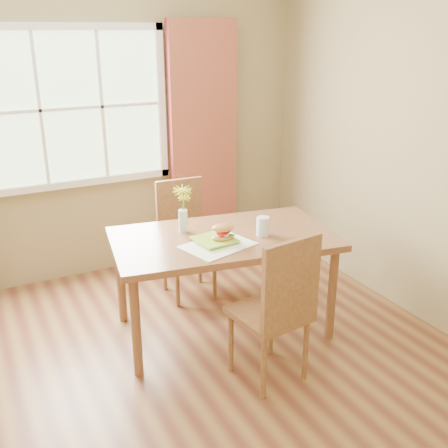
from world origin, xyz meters
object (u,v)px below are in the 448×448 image
Objects in this scene: dining_table at (223,246)px; croissant_sandwich at (223,232)px; chair_near at (278,305)px; chair_far at (185,233)px; flower_vase at (183,205)px; water_glass at (263,227)px.

dining_table is 0.20m from croissant_sandwich.
dining_table is at bearing 83.58° from chair_near.
flower_vase is (-0.22, -0.50, 0.42)m from chair_far.
chair_far is 0.69m from flower_vase.
chair_near is at bearing -112.27° from water_glass.
water_glass is at bearing -15.45° from dining_table.
croissant_sandwich is at bearing 178.91° from water_glass.
flower_vase is at bearing 145.57° from water_glass.
dining_table is 1.65× the size of chair_near.
chair_near is 1.05× the size of chair_far.
croissant_sandwich is at bearing -91.41° from chair_far.
flower_vase is (-0.22, 0.91, 0.40)m from chair_near.
flower_vase is (-0.16, 0.31, 0.12)m from croissant_sandwich.
croissant_sandwich is 0.37m from flower_vase.
flower_vase is at bearing 96.56° from chair_near.
chair_near is 1.41m from chair_far.
chair_far is 0.90m from water_glass.
chair_near is 1.02m from flower_vase.
croissant_sandwich reaches higher than dining_table.
croissant_sandwich is 0.51× the size of flower_vase.
chair_far is at bearing 106.85° from water_glass.
water_glass is (0.31, -0.01, -0.01)m from croissant_sandwich.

